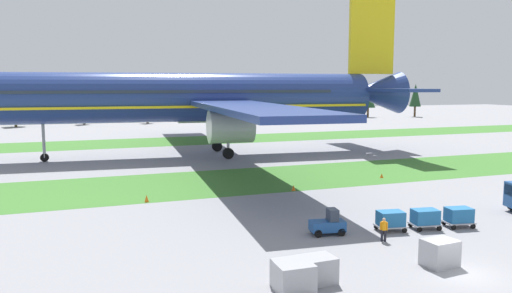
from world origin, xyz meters
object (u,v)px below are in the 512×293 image
object	(u,v)px
uld_container_1	(294,278)
taxiway_marker_2	(147,199)
uld_container_3	(440,253)
taxiway_marker_1	(382,176)
cargo_dolly_third	(459,216)
cargo_dolly_second	(425,217)
cargo_dolly_lead	(391,219)
ground_crew_marshaller	(384,229)
uld_container_0	(292,274)
uld_container_2	(317,270)
baggage_tug	(328,224)
taxiway_marker_0	(294,188)
airliner	(206,97)

from	to	relation	value
uld_container_1	taxiway_marker_2	distance (m)	24.59
uld_container_3	taxiway_marker_1	world-z (taller)	uld_container_3
uld_container_1	taxiway_marker_2	world-z (taller)	uld_container_1
uld_container_3	taxiway_marker_1	bearing A→B (deg)	62.51
cargo_dolly_third	uld_container_3	size ratio (longest dim) A/B	1.21
cargo_dolly_second	cargo_dolly_third	xyz separation A→B (m)	(2.86, -0.47, 0.00)
cargo_dolly_second	taxiway_marker_1	size ratio (longest dim) A/B	4.55
cargo_dolly_lead	cargo_dolly_second	world-z (taller)	same
cargo_dolly_third	uld_container_1	distance (m)	18.84
cargo_dolly_lead	ground_crew_marshaller	distance (m)	2.88
uld_container_0	uld_container_2	xyz separation A→B (m)	(1.67, 0.21, -0.03)
uld_container_1	baggage_tug	bearing A→B (deg)	52.19
taxiway_marker_0	taxiway_marker_2	xyz separation A→B (m)	(-15.43, 0.12, 0.04)
taxiway_marker_1	taxiway_marker_2	size ratio (longest dim) A/B	0.78
airliner	taxiway_marker_0	xyz separation A→B (m)	(1.97, -28.98, -8.96)
baggage_tug	cargo_dolly_second	world-z (taller)	baggage_tug
cargo_dolly_third	uld_container_2	xyz separation A→B (m)	(-15.71, -6.18, -0.16)
uld_container_1	taxiway_marker_1	bearing A→B (deg)	48.48
ground_crew_marshaller	uld_container_2	world-z (taller)	ground_crew_marshaller
uld_container_1	taxiway_marker_1	distance (m)	36.20
ground_crew_marshaller	taxiway_marker_2	distance (m)	23.18
uld_container_2	uld_container_3	distance (m)	8.40
taxiway_marker_0	taxiway_marker_2	size ratio (longest dim) A/B	0.88
cargo_dolly_lead	taxiway_marker_1	xyz separation A→B (m)	(12.22, 19.14, -0.65)
taxiway_marker_2	uld_container_0	bearing A→B (deg)	-78.81
cargo_dolly_third	taxiway_marker_0	size ratio (longest dim) A/B	4.03
cargo_dolly_second	uld_container_1	distance (m)	16.43
cargo_dolly_second	uld_container_2	distance (m)	14.46
uld_container_1	uld_container_2	world-z (taller)	uld_container_1
baggage_tug	uld_container_2	world-z (taller)	baggage_tug
uld_container_2	taxiway_marker_2	xyz separation A→B (m)	(-6.32, 23.33, -0.42)
airliner	baggage_tug	distance (m)	45.10
uld_container_1	airliner	bearing A→B (deg)	80.45
uld_container_1	cargo_dolly_second	bearing A→B (deg)	27.11
airliner	cargo_dolly_third	distance (m)	47.53
taxiway_marker_2	cargo_dolly_third	bearing A→B (deg)	-37.89
baggage_tug	uld_container_1	distance (m)	11.10
taxiway_marker_2	uld_container_3	bearing A→B (deg)	-58.03
ground_crew_marshaller	uld_container_3	world-z (taller)	ground_crew_marshaller
airliner	baggage_tug	xyz separation A→B (m)	(-2.11, -44.25, -8.45)
taxiway_marker_2	ground_crew_marshaller	bearing A→B (deg)	-51.95
cargo_dolly_lead	cargo_dolly_third	xyz separation A→B (m)	(5.72, -0.94, 0.00)
cargo_dolly_third	uld_container_2	size ratio (longest dim) A/B	1.21
taxiway_marker_1	cargo_dolly_second	bearing A→B (deg)	-115.52
uld_container_1	uld_container_2	distance (m)	1.97
cargo_dolly_lead	uld_container_1	distance (m)	14.20
airliner	ground_crew_marshaller	world-z (taller)	airliner
baggage_tug	cargo_dolly_second	xyz separation A→B (m)	(7.82, -1.28, 0.10)
uld_container_2	uld_container_0	bearing A→B (deg)	-172.82
cargo_dolly_second	uld_container_2	size ratio (longest dim) A/B	1.21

